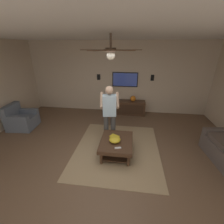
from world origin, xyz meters
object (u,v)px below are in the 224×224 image
Objects in this scene: book at (114,137)px; wall_speaker_left at (152,78)px; armchair at (21,120)px; tv at (125,80)px; bowl at (115,140)px; wall_speaker_right at (99,77)px; vase_round at (133,99)px; coffee_table at (117,144)px; media_console at (124,107)px; person_standing at (110,111)px; remote_white at (118,148)px; ceiling_fan at (111,52)px.

book is 3.17m from wall_speaker_left.
armchair is at bearing 113.21° from wall_speaker_left.
tv reaches higher than book.
armchair is at bearing 72.47° from bowl.
wall_speaker_right reaches higher than armchair.
vase_round is (1.67, -3.74, 0.38)m from armchair.
coffee_table is at bearing -29.27° from bowl.
vase_round is at bearing 57.00° from tv.
media_console is at bearing 20.76° from armchair.
armchair is 4.00× the size of vase_round.
armchair is 4.00× the size of book.
person_standing is (-0.38, -3.10, 0.65)m from armchair.
coffee_table is at bearing -160.10° from wall_speaker_right.
coffee_table is 4.55× the size of book.
remote_white is 0.68× the size of vase_round.
remote_white is at bearing -43.69° from book.
coffee_table is 2.64m from media_console.
media_console is at bearing -1.40° from bowl.
bowl is at bearing 171.18° from vase_round.
wall_speaker_left reaches higher than vase_round.
tv is 0.62× the size of person_standing.
bowl is 0.21m from book.
ceiling_fan is (-3.14, 1.20, 1.02)m from wall_speaker_left.
armchair is 0.75× the size of ceiling_fan.
bowl is 0.24× the size of ceiling_fan.
person_standing is 2.48m from wall_speaker_right.
tv is (2.88, -0.03, 1.07)m from coffee_table.
bowl is 0.28m from remote_white.
remote_white is 0.13× the size of ceiling_fan.
media_console is at bearing 117.36° from book.
remote_white is (-0.25, -0.10, -0.05)m from bowl.
tv is at bearing 57.00° from vase_round.
bowl is (-2.70, 0.07, 0.19)m from media_console.
wall_speaker_right is at bearing 10.89° from person_standing.
ceiling_fan is at bearing -2.78° from media_console.
tv is 3.32m from ceiling_fan.
tv is at bearing 90.71° from wall_speaker_left.
remote_white is 0.68× the size of book.
wall_speaker_left is (0.25, -1.06, 1.19)m from media_console.
person_standing is 2.72m from wall_speaker_left.
vase_round is (2.97, -0.32, 0.25)m from remote_white.
tv is 1.07m from wall_speaker_left.
vase_round is (2.51, -0.46, 0.24)m from book.
armchair is 0.52× the size of media_console.
armchair is 3.49m from bowl.
ceiling_fan is at bearing 170.29° from vase_round.
person_standing is 7.45× the size of wall_speaker_left.
coffee_table is at bearing -33.22° from book.
bowl is 1.85× the size of remote_white.
armchair is 0.54× the size of person_standing.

